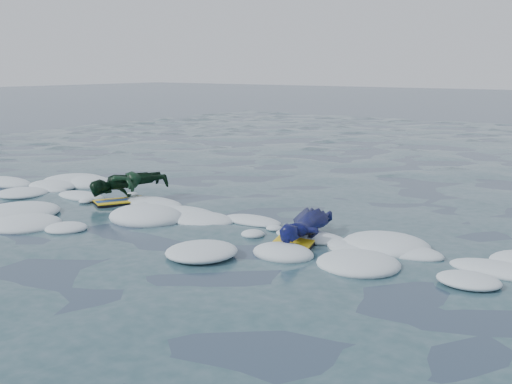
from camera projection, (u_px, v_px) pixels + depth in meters
ground at (188, 249)px, 8.41m from camera, size 120.00×120.00×0.00m
foam_band at (236, 232)px, 9.23m from camera, size 12.00×3.10×0.30m
prone_woman_unit at (304, 227)px, 8.74m from camera, size 0.86×1.59×0.38m
prone_child_unit at (129, 187)px, 11.20m from camera, size 1.14×1.50×0.53m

